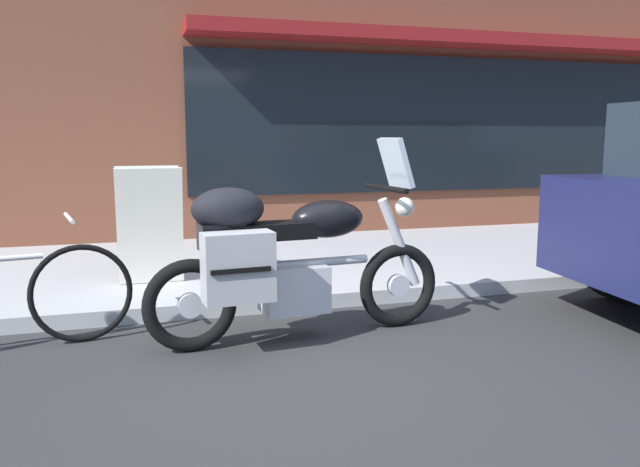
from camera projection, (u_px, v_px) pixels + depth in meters
name	position (u px, v px, depth m)	size (l,w,h in m)	color
ground_plane	(317.00, 371.00, 3.82)	(80.00, 80.00, 0.00)	#2F2F2F
touring_motorcycle	(284.00, 256.00, 4.29)	(2.14, 0.78, 1.39)	black
sandwich_board_sign	(150.00, 225.00, 5.53)	(0.55, 0.43, 1.01)	silver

